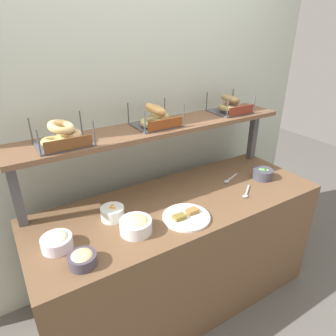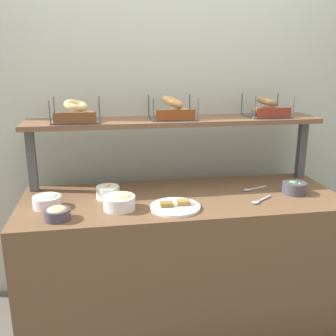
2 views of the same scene
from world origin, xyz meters
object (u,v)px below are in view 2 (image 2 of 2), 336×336
object	(u,v)px
serving_plate_white	(175,207)
bowl_egg_salad	(119,201)
bowl_hummus	(57,213)
bowl_scallion_spread	(47,201)
serving_spoon_near_plate	(252,189)
bagel_basket_plain	(76,114)
bagel_basket_sesame	(172,111)
serving_spoon_by_edge	(259,201)
bowl_veggie_mix	(294,188)
bagel_basket_everything	(266,109)
bowl_fruit_salad	(108,192)

from	to	relation	value
serving_plate_white	bowl_egg_salad	bearing A→B (deg)	172.56
bowl_hummus	serving_plate_white	world-z (taller)	bowl_hummus
bowl_scallion_spread	serving_spoon_near_plate	size ratio (longest dim) A/B	0.89
bowl_egg_salad	bowl_scallion_spread	bearing A→B (deg)	167.14
bagel_basket_plain	bagel_basket_sesame	world-z (taller)	bagel_basket_sesame
bowl_hummus	serving_spoon_by_edge	bearing A→B (deg)	3.39
bowl_veggie_mix	bowl_hummus	bearing A→B (deg)	-172.87
bowl_hummus	bagel_basket_sesame	xyz separation A→B (m)	(0.69, 0.50, 0.44)
bowl_scallion_spread	serving_plate_white	distance (m)	0.71
bowl_egg_salad	bagel_basket_everything	distance (m)	1.16
bowl_fruit_salad	bagel_basket_everything	size ratio (longest dim) A/B	0.49
bowl_hummus	bowl_scallion_spread	bearing A→B (deg)	112.04
serving_plate_white	serving_spoon_by_edge	world-z (taller)	serving_plate_white
bowl_veggie_mix	bagel_basket_sesame	world-z (taller)	bagel_basket_sesame
bowl_veggie_mix	bagel_basket_sesame	size ratio (longest dim) A/B	0.51
serving_plate_white	bagel_basket_plain	bearing A→B (deg)	141.58
bagel_basket_plain	bowl_egg_salad	bearing A→B (deg)	-59.17
bowl_scallion_spread	serving_spoon_near_plate	world-z (taller)	bowl_scallion_spread
bowl_hummus	bowl_fruit_salad	bearing A→B (deg)	46.40
bagel_basket_sesame	bowl_hummus	bearing A→B (deg)	-143.72
serving_plate_white	bagel_basket_sesame	size ratio (longest dim) A/B	0.98
serving_spoon_by_edge	serving_spoon_near_plate	bearing A→B (deg)	79.89
bagel_basket_sesame	bowl_fruit_salad	bearing A→B (deg)	-151.63
bowl_scallion_spread	bagel_basket_plain	xyz separation A→B (m)	(0.17, 0.29, 0.44)
serving_spoon_near_plate	bagel_basket_plain	distance (m)	1.18
bowl_hummus	serving_spoon_near_plate	xyz separation A→B (m)	(1.16, 0.27, -0.03)
bowl_scallion_spread	bagel_basket_plain	world-z (taller)	bagel_basket_plain
bowl_veggie_mix	bagel_basket_sesame	xyz separation A→B (m)	(-0.70, 0.33, 0.44)
bowl_fruit_salad	bowl_egg_salad	xyz separation A→B (m)	(0.06, -0.18, 0.01)
bowl_fruit_salad	serving_plate_white	world-z (taller)	bowl_fruit_salad
serving_spoon_near_plate	serving_spoon_by_edge	world-z (taller)	same
bowl_hummus	bagel_basket_sesame	distance (m)	0.96
bowl_veggie_mix	serving_spoon_by_edge	xyz separation A→B (m)	(-0.27, -0.11, -0.03)
bowl_fruit_salad	bowl_hummus	distance (m)	0.38
serving_plate_white	serving_spoon_by_edge	xyz separation A→B (m)	(0.50, 0.01, -0.00)
serving_spoon_near_plate	bagel_basket_sesame	xyz separation A→B (m)	(-0.47, 0.23, 0.47)
bowl_veggie_mix	bagel_basket_sesame	distance (m)	0.89
bowl_fruit_salad	bowl_hummus	bearing A→B (deg)	-133.60
serving_spoon_by_edge	bowl_scallion_spread	bearing A→B (deg)	174.48
bowl_veggie_mix	bowl_egg_salad	size ratio (longest dim) A/B	0.83
bowl_fruit_salad	bowl_egg_salad	distance (m)	0.19
bowl_fruit_salad	bowl_scallion_spread	world-z (taller)	bowl_scallion_spread
bagel_basket_plain	bagel_basket_sesame	bearing A→B (deg)	2.91
bowl_fruit_salad	serving_plate_white	size ratio (longest dim) A/B	0.49
bowl_veggie_mix	bagel_basket_everything	size ratio (longest dim) A/B	0.53
serving_spoon_by_edge	bagel_basket_sesame	size ratio (longest dim) A/B	0.54
bowl_fruit_salad	bowl_hummus	size ratio (longest dim) A/B	1.01
bowl_egg_salad	serving_spoon_near_plate	distance (m)	0.86
bowl_hummus	bowl_egg_salad	bearing A→B (deg)	15.97
bowl_scallion_spread	bowl_hummus	bearing A→B (deg)	-67.96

